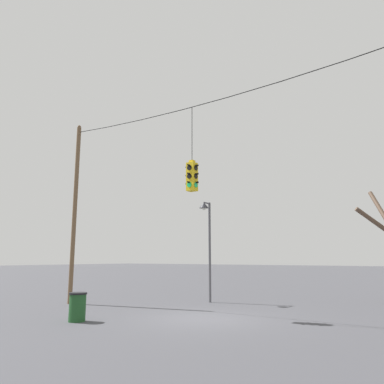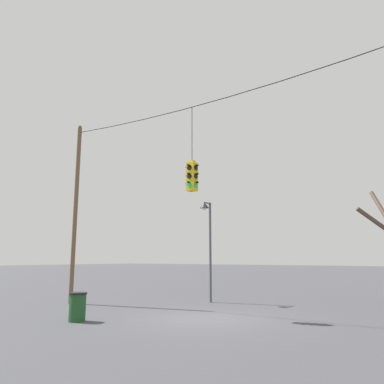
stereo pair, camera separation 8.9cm
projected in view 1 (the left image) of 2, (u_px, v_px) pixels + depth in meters
name	position (u px, v px, depth m)	size (l,w,h in m)	color
ground_plane	(203.00, 318.00, 13.22)	(200.00, 200.00, 0.00)	#424247
utility_pole_left	(75.00, 211.00, 18.24)	(0.20, 0.20, 8.76)	brown
span_wire	(203.00, 101.00, 14.73)	(15.00, 0.03, 0.33)	black
traffic_light_near_right_pole	(192.00, 176.00, 14.52)	(0.58, 0.58, 3.43)	yellow
street_lamp	(207.00, 228.00, 18.44)	(0.47, 0.81, 4.87)	#515156
trash_bin	(77.00, 307.00, 12.64)	(0.60, 0.60, 0.95)	#1E4C23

